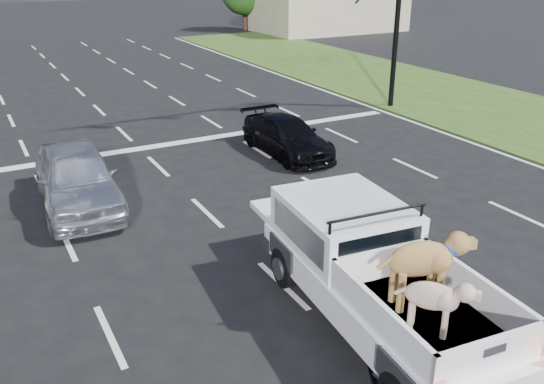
% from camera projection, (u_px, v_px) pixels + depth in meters
% --- Properties ---
extents(ground, '(160.00, 160.00, 0.00)m').
position_uv_depth(ground, '(353.00, 264.00, 12.43)').
color(ground, black).
rests_on(ground, ground).
extents(road_markings, '(17.75, 60.00, 0.01)m').
position_uv_depth(road_markings, '(228.00, 171.00, 17.75)').
color(road_markings, silver).
rests_on(road_markings, ground).
extents(grass_shoulder_right, '(8.00, 60.00, 0.06)m').
position_uv_depth(grass_shoulder_right, '(529.00, 120.00, 23.01)').
color(grass_shoulder_right, '#294314').
rests_on(grass_shoulder_right, ground).
extents(building_right, '(12.00, 7.00, 3.60)m').
position_uv_depth(building_right, '(329.00, 9.00, 49.01)').
color(building_right, '#B6A98B').
rests_on(building_right, ground).
extents(pickup_truck, '(2.63, 5.94, 2.16)m').
position_uv_depth(pickup_truck, '(375.00, 272.00, 10.15)').
color(pickup_truck, black).
rests_on(pickup_truck, ground).
extents(silver_sedan, '(2.20, 4.86, 1.62)m').
position_uv_depth(silver_sedan, '(77.00, 178.00, 14.98)').
color(silver_sedan, silver).
rests_on(silver_sedan, ground).
extents(black_coupe, '(1.72, 4.20, 1.22)m').
position_uv_depth(black_coupe, '(287.00, 136.00, 19.06)').
color(black_coupe, black).
rests_on(black_coupe, ground).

